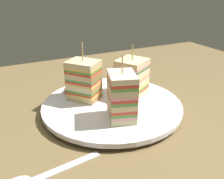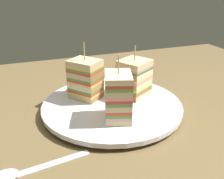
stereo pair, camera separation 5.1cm
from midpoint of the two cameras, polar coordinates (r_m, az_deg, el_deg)
name	(u,v)px [view 2 (the right image)]	position (r cm, az deg, el deg)	size (l,w,h in cm)	color
ground_plane	(112,114)	(53.11, 2.74, -5.56)	(117.21, 81.53, 1.80)	brown
plate	(112,106)	(52.21, 2.78, -3.74)	(28.53, 28.53, 1.66)	white
sandwich_wedge_0	(134,78)	(54.43, 7.64, 2.53)	(8.08, 7.87, 11.01)	#D7BF89
sandwich_wedge_1	(86,79)	(52.79, -3.28, 2.27)	(7.65, 7.83, 12.01)	beige
sandwich_wedge_2	(118,97)	(44.62, 4.63, -1.71)	(6.27, 7.25, 11.92)	beige
salad_garnish	(78,87)	(58.07, -5.20, 0.53)	(4.72, 6.48, 1.42)	#5FA448
spoon	(17,173)	(38.14, -17.06, -17.73)	(14.44, 3.90, 1.00)	silver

